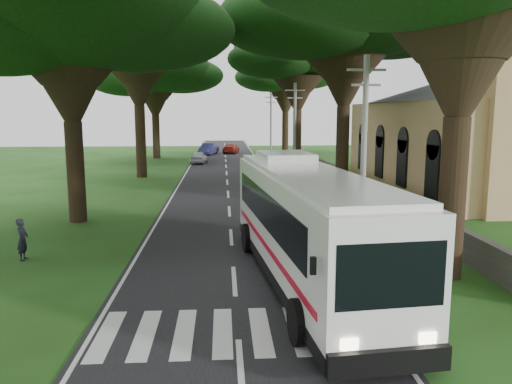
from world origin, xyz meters
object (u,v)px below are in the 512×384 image
(church, at_px, (470,123))
(pedestrian, at_px, (22,239))
(pole_near, at_px, (364,149))
(distant_car_b, at_px, (209,149))
(distant_car_a, at_px, (199,157))
(pole_mid, at_px, (295,131))
(pole_far, at_px, (271,124))
(distant_car_c, at_px, (231,148))
(coach_bus, at_px, (306,223))

(church, height_order, pedestrian, church)
(pole_near, xyz_separation_m, distant_car_b, (-7.71, 46.73, -3.39))
(distant_car_a, bearing_deg, pole_near, 109.87)
(pole_near, xyz_separation_m, pole_mid, (0.00, 20.00, 0.00))
(church, distance_m, pole_far, 27.41)
(pedestrian, bearing_deg, distant_car_a, -9.26)
(distant_car_a, bearing_deg, pole_far, -144.40)
(church, bearing_deg, distant_car_c, 117.16)
(distant_car_b, bearing_deg, church, -42.33)
(pedestrian, bearing_deg, pole_mid, -34.22)
(coach_bus, distance_m, distant_car_a, 39.92)
(pole_mid, distance_m, distant_car_c, 29.40)
(pole_near, bearing_deg, distant_car_a, 103.56)
(church, relative_size, pole_near, 3.00)
(distant_car_a, relative_size, distant_car_b, 0.85)
(church, bearing_deg, pole_near, -128.50)
(distant_car_b, xyz_separation_m, pedestrian, (-5.94, -47.70, 0.04))
(pole_mid, height_order, pole_far, same)
(pole_near, bearing_deg, pole_far, 90.00)
(distant_car_b, relative_size, distant_car_c, 1.01)
(pole_mid, relative_size, distant_car_a, 2.06)
(pole_mid, bearing_deg, pole_near, -90.00)
(distant_car_a, distance_m, distant_car_b, 11.52)
(distant_car_c, distance_m, pedestrian, 50.58)
(coach_bus, height_order, distant_car_b, coach_bus)
(distant_car_c, xyz_separation_m, pedestrian, (-8.95, -49.78, 0.14))
(church, bearing_deg, pole_far, 116.82)
(pole_near, height_order, pole_mid, same)
(pole_mid, relative_size, pole_far, 1.00)
(church, height_order, pole_far, church)
(pole_mid, xyz_separation_m, coach_bus, (-3.10, -24.30, -2.12))
(coach_bus, height_order, distant_car_c, coach_bus)
(distant_car_a, xyz_separation_m, distant_car_c, (3.80, 13.58, -0.00))
(distant_car_a, relative_size, pedestrian, 2.36)
(pole_near, xyz_separation_m, pole_far, (0.00, 40.00, 0.00))
(church, distance_m, distant_car_b, 37.31)
(pole_near, height_order, coach_bus, pole_near)
(pole_near, distance_m, distant_car_c, 49.16)
(church, xyz_separation_m, coach_bus, (-15.46, -19.84, -2.84))
(pole_near, height_order, pedestrian, pole_near)
(distant_car_a, height_order, distant_car_c, distant_car_a)
(pedestrian, bearing_deg, distant_car_c, -11.36)
(church, xyz_separation_m, distant_car_b, (-20.07, 31.18, -4.12))
(church, relative_size, pole_far, 3.00)
(distant_car_a, xyz_separation_m, pedestrian, (-5.15, -36.21, 0.13))
(distant_car_b, distance_m, pedestrian, 48.07)
(pole_mid, bearing_deg, church, -19.81)
(coach_bus, relative_size, distant_car_c, 2.91)
(pole_mid, bearing_deg, distant_car_c, 99.27)
(pole_near, relative_size, pole_far, 1.00)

